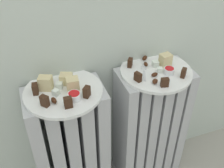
# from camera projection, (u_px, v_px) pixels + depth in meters

# --- Properties ---
(radiator_left) EXTENTS (0.30, 0.17, 0.60)m
(radiator_left) POSITION_uv_depth(u_px,v_px,m) (72.00, 150.00, 1.12)
(radiator_left) COLOR #B2B2B7
(radiator_left) RESTS_ON ground_plane
(radiator_right) EXTENTS (0.30, 0.17, 0.60)m
(radiator_right) POSITION_uv_depth(u_px,v_px,m) (149.00, 128.00, 1.22)
(radiator_right) COLOR #B2B2B7
(radiator_right) RESTS_ON ground_plane
(plate_left) EXTENTS (0.27, 0.27, 0.01)m
(plate_left) POSITION_uv_depth(u_px,v_px,m) (63.00, 92.00, 0.93)
(plate_left) COLOR white
(plate_left) RESTS_ON radiator_left
(plate_right) EXTENTS (0.27, 0.27, 0.01)m
(plate_right) POSITION_uv_depth(u_px,v_px,m) (156.00, 71.00, 1.03)
(plate_right) COLOR white
(plate_right) RESTS_ON radiator_right
(dark_cake_slice_left_0) EXTENTS (0.02, 0.03, 0.04)m
(dark_cake_slice_left_0) POSITION_uv_depth(u_px,v_px,m) (35.00, 89.00, 0.90)
(dark_cake_slice_left_0) COLOR #382114
(dark_cake_slice_left_0) RESTS_ON plate_left
(dark_cake_slice_left_1) EXTENTS (0.03, 0.03, 0.04)m
(dark_cake_slice_left_1) POSITION_uv_depth(u_px,v_px,m) (45.00, 101.00, 0.85)
(dark_cake_slice_left_1) COLOR #382114
(dark_cake_slice_left_1) RESTS_ON plate_left
(dark_cake_slice_left_2) EXTENTS (0.03, 0.02, 0.04)m
(dark_cake_slice_left_2) POSITION_uv_depth(u_px,v_px,m) (68.00, 102.00, 0.85)
(dark_cake_slice_left_2) COLOR #382114
(dark_cake_slice_left_2) RESTS_ON plate_left
(dark_cake_slice_left_3) EXTENTS (0.03, 0.03, 0.04)m
(dark_cake_slice_left_3) POSITION_uv_depth(u_px,v_px,m) (87.00, 92.00, 0.89)
(dark_cake_slice_left_3) COLOR #382114
(dark_cake_slice_left_3) RESTS_ON plate_left
(marble_cake_slice_left_0) EXTENTS (0.05, 0.05, 0.04)m
(marble_cake_slice_left_0) POSITION_uv_depth(u_px,v_px,m) (66.00, 79.00, 0.95)
(marble_cake_slice_left_0) COLOR beige
(marble_cake_slice_left_0) RESTS_ON plate_left
(marble_cake_slice_left_1) EXTENTS (0.04, 0.04, 0.05)m
(marble_cake_slice_left_1) POSITION_uv_depth(u_px,v_px,m) (73.00, 85.00, 0.91)
(marble_cake_slice_left_1) COLOR beige
(marble_cake_slice_left_1) RESTS_ON plate_left
(marble_cake_slice_left_2) EXTENTS (0.05, 0.05, 0.05)m
(marble_cake_slice_left_2) POSITION_uv_depth(u_px,v_px,m) (46.00, 83.00, 0.92)
(marble_cake_slice_left_2) COLOR beige
(marble_cake_slice_left_2) RESTS_ON plate_left
(turkish_delight_left_0) EXTENTS (0.03, 0.03, 0.02)m
(turkish_delight_left_0) POSITION_uv_depth(u_px,v_px,m) (59.00, 85.00, 0.93)
(turkish_delight_left_0) COLOR white
(turkish_delight_left_0) RESTS_ON plate_left
(turkish_delight_left_1) EXTENTS (0.03, 0.03, 0.02)m
(turkish_delight_left_1) POSITION_uv_depth(u_px,v_px,m) (56.00, 92.00, 0.90)
(turkish_delight_left_1) COLOR white
(turkish_delight_left_1) RESTS_ON plate_left
(medjool_date_left_0) EXTENTS (0.03, 0.03, 0.02)m
(medjool_date_left_0) POSITION_uv_depth(u_px,v_px,m) (48.00, 80.00, 0.96)
(medjool_date_left_0) COLOR #3D1E0F
(medjool_date_left_0) RESTS_ON plate_left
(medjool_date_left_1) EXTENTS (0.02, 0.03, 0.02)m
(medjool_date_left_1) POSITION_uv_depth(u_px,v_px,m) (54.00, 100.00, 0.87)
(medjool_date_left_1) COLOR #3D1E0F
(medjool_date_left_1) RESTS_ON plate_left
(jam_bowl_left) EXTENTS (0.04, 0.04, 0.02)m
(jam_bowl_left) POSITION_uv_depth(u_px,v_px,m) (74.00, 96.00, 0.88)
(jam_bowl_left) COLOR white
(jam_bowl_left) RESTS_ON plate_left
(dark_cake_slice_right_0) EXTENTS (0.03, 0.03, 0.03)m
(dark_cake_slice_right_0) POSITION_uv_depth(u_px,v_px,m) (130.00, 63.00, 1.03)
(dark_cake_slice_right_0) COLOR #382114
(dark_cake_slice_right_0) RESTS_ON plate_right
(dark_cake_slice_right_1) EXTENTS (0.02, 0.03, 0.03)m
(dark_cake_slice_right_1) POSITION_uv_depth(u_px,v_px,m) (138.00, 77.00, 0.96)
(dark_cake_slice_right_1) COLOR #382114
(dark_cake_slice_right_1) RESTS_ON plate_right
(dark_cake_slice_right_2) EXTENTS (0.03, 0.02, 0.03)m
(dark_cake_slice_right_2) POSITION_uv_depth(u_px,v_px,m) (165.00, 82.00, 0.93)
(dark_cake_slice_right_2) COLOR #382114
(dark_cake_slice_right_2) RESTS_ON plate_right
(dark_cake_slice_right_3) EXTENTS (0.03, 0.03, 0.03)m
(dark_cake_slice_right_3) POSITION_uv_depth(u_px,v_px,m) (184.00, 73.00, 0.98)
(dark_cake_slice_right_3) COLOR #382114
(dark_cake_slice_right_3) RESTS_ON plate_right
(marble_cake_slice_right_0) EXTENTS (0.05, 0.04, 0.05)m
(marble_cake_slice_right_0) POSITION_uv_depth(u_px,v_px,m) (165.00, 60.00, 1.04)
(marble_cake_slice_right_0) COLOR beige
(marble_cake_slice_right_0) RESTS_ON plate_right
(turkish_delight_right_0) EXTENTS (0.02, 0.02, 0.02)m
(turkish_delight_right_0) POSITION_uv_depth(u_px,v_px,m) (155.00, 64.00, 1.04)
(turkish_delight_right_0) COLOR white
(turkish_delight_right_0) RESTS_ON plate_right
(turkish_delight_right_1) EXTENTS (0.02, 0.02, 0.02)m
(turkish_delight_right_1) POSITION_uv_depth(u_px,v_px,m) (160.00, 70.00, 1.01)
(turkish_delight_right_1) COLOR white
(turkish_delight_right_1) RESTS_ON plate_right
(medjool_date_right_0) EXTENTS (0.02, 0.03, 0.01)m
(medjool_date_right_0) POSITION_uv_depth(u_px,v_px,m) (146.00, 64.00, 1.04)
(medjool_date_right_0) COLOR #3D1E0F
(medjool_date_right_0) RESTS_ON plate_right
(medjool_date_right_1) EXTENTS (0.03, 0.03, 0.02)m
(medjool_date_right_1) POSITION_uv_depth(u_px,v_px,m) (145.00, 58.00, 1.08)
(medjool_date_right_1) COLOR #3D1E0F
(medjool_date_right_1) RESTS_ON plate_right
(medjool_date_right_2) EXTENTS (0.03, 0.03, 0.02)m
(medjool_date_right_2) POSITION_uv_depth(u_px,v_px,m) (155.00, 81.00, 0.95)
(medjool_date_right_2) COLOR #3D1E0F
(medjool_date_right_2) RESTS_ON plate_right
(medjool_date_right_3) EXTENTS (0.03, 0.02, 0.01)m
(medjool_date_right_3) POSITION_uv_depth(u_px,v_px,m) (155.00, 75.00, 0.99)
(medjool_date_right_3) COLOR #3D1E0F
(medjool_date_right_3) RESTS_ON plate_right
(jam_bowl_right) EXTENTS (0.04, 0.04, 0.02)m
(jam_bowl_right) POSITION_uv_depth(u_px,v_px,m) (169.00, 71.00, 1.00)
(jam_bowl_right) COLOR white
(jam_bowl_right) RESTS_ON plate_right
(fork) EXTENTS (0.05, 0.10, 0.00)m
(fork) POSITION_uv_depth(u_px,v_px,m) (144.00, 72.00, 1.01)
(fork) COLOR silver
(fork) RESTS_ON plate_right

